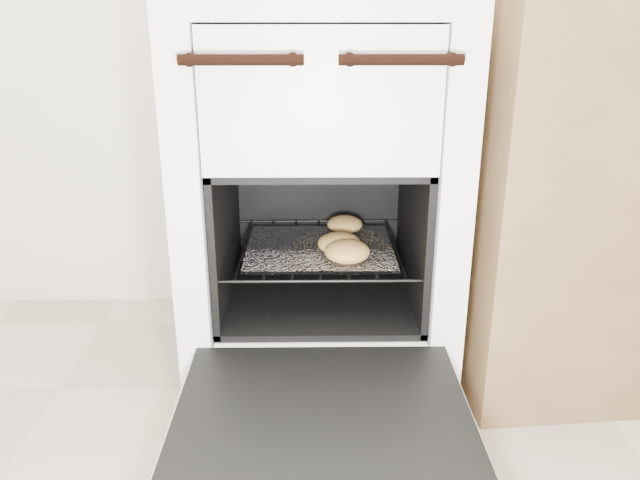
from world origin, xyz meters
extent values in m
cube|color=white|center=(-0.01, 1.18, 0.47)|extent=(0.61, 0.65, 0.93)
cylinder|color=black|center=(-0.15, 0.83, 0.81)|extent=(0.22, 0.02, 0.02)
cylinder|color=black|center=(0.13, 0.83, 0.81)|extent=(0.22, 0.02, 0.02)
cube|color=black|center=(-0.01, 0.65, 0.21)|extent=(0.53, 0.41, 0.02)
cube|color=white|center=(-0.01, 0.65, 0.19)|extent=(0.55, 0.43, 0.02)
cylinder|color=black|center=(-0.23, 1.09, 0.36)|extent=(0.01, 0.43, 0.01)
cylinder|color=black|center=(0.21, 1.09, 0.36)|extent=(0.01, 0.43, 0.01)
cylinder|color=black|center=(-0.01, 0.89, 0.36)|extent=(0.44, 0.01, 0.01)
cylinder|color=black|center=(-0.01, 1.30, 0.36)|extent=(0.44, 0.01, 0.01)
cylinder|color=black|center=(-0.19, 1.09, 0.36)|extent=(0.01, 0.41, 0.01)
cylinder|color=black|center=(-0.13, 1.09, 0.36)|extent=(0.01, 0.41, 0.01)
cylinder|color=black|center=(-0.07, 1.09, 0.36)|extent=(0.01, 0.41, 0.01)
cylinder|color=black|center=(-0.01, 1.09, 0.36)|extent=(0.01, 0.41, 0.01)
cylinder|color=black|center=(0.05, 1.09, 0.36)|extent=(0.01, 0.41, 0.01)
cylinder|color=black|center=(0.11, 1.09, 0.36)|extent=(0.01, 0.41, 0.01)
cylinder|color=black|center=(0.17, 1.09, 0.36)|extent=(0.01, 0.41, 0.01)
cube|color=white|center=(-0.01, 1.07, 0.36)|extent=(0.34, 0.30, 0.01)
ellipsoid|color=tan|center=(0.03, 1.03, 0.39)|extent=(0.11, 0.11, 0.05)
ellipsoid|color=tan|center=(0.05, 1.18, 0.39)|extent=(0.11, 0.11, 0.04)
ellipsoid|color=tan|center=(0.05, 0.98, 0.39)|extent=(0.13, 0.13, 0.05)
cube|color=brown|center=(0.80, 1.22, 0.48)|extent=(1.01, 0.72, 0.96)
camera|label=1|loc=(-0.03, -0.31, 0.89)|focal=35.00mm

